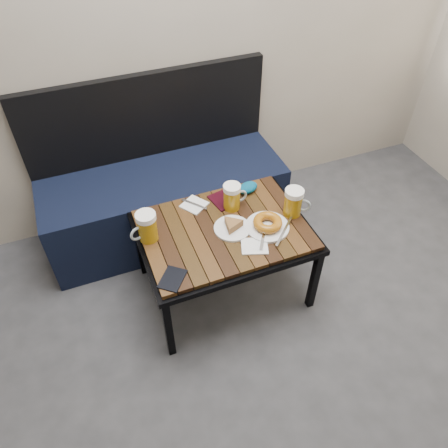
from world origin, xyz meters
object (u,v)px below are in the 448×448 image
object	(u,v)px
plate_pie	(232,226)
passport_navy	(172,279)
bench	(164,196)
beer_mug_right	(294,202)
beer_mug_centre	(232,197)
beer_mug_left	(147,227)
passport_burgundy	(222,201)
cafe_table	(224,234)
knit_pouch	(248,188)
plate_bagel	(268,224)

from	to	relation	value
plate_pie	passport_navy	distance (m)	0.41
bench	beer_mug_right	world-z (taller)	bench
bench	beer_mug_centre	size ratio (longest dim) A/B	9.76
beer_mug_left	passport_burgundy	size ratio (longest dim) A/B	1.09
cafe_table	beer_mug_centre	xyz separation A→B (m)	(0.10, 0.13, 0.12)
knit_pouch	passport_navy	bearing A→B (deg)	-142.00
cafe_table	passport_burgundy	bearing A→B (deg)	71.28
passport_navy	beer_mug_right	bearing A→B (deg)	54.71
beer_mug_right	cafe_table	bearing A→B (deg)	-152.36
passport_burgundy	knit_pouch	bearing A→B (deg)	-3.02
beer_mug_left	passport_navy	bearing A→B (deg)	80.84
plate_pie	plate_bagel	size ratio (longest dim) A/B	0.71
beer_mug_right	passport_burgundy	world-z (taller)	beer_mug_right
beer_mug_left	plate_pie	world-z (taller)	beer_mug_left
beer_mug_right	passport_burgundy	size ratio (longest dim) A/B	1.06
plate_bagel	knit_pouch	bearing A→B (deg)	85.42
beer_mug_centre	beer_mug_left	bearing A→B (deg)	-176.71
beer_mug_centre	beer_mug_right	xyz separation A→B (m)	(0.27, -0.16, 0.00)
passport_burgundy	beer_mug_right	bearing A→B (deg)	-48.11
passport_navy	passport_burgundy	distance (m)	0.57
beer_mug_centre	passport_burgundy	bearing A→B (deg)	111.60
plate_pie	passport_burgundy	distance (m)	0.22
knit_pouch	beer_mug_right	bearing A→B (deg)	-60.00
plate_pie	beer_mug_centre	bearing A→B (deg)	67.88
cafe_table	knit_pouch	distance (m)	0.32
plate_pie	knit_pouch	distance (m)	0.30
beer_mug_left	passport_burgundy	distance (m)	0.45
passport_navy	passport_burgundy	bearing A→B (deg)	85.52
cafe_table	passport_burgundy	world-z (taller)	passport_burgundy
passport_navy	knit_pouch	bearing A→B (deg)	77.61
plate_bagel	passport_burgundy	bearing A→B (deg)	116.41
plate_pie	bench	bearing A→B (deg)	108.05
bench	cafe_table	size ratio (longest dim) A/B	1.67
beer_mug_left	passport_navy	distance (m)	0.29
bench	beer_mug_centre	distance (m)	0.59
cafe_table	passport_burgundy	size ratio (longest dim) A/B	5.91
plate_pie	plate_bagel	distance (m)	0.17
cafe_table	beer_mug_right	world-z (taller)	beer_mug_right
cafe_table	beer_mug_right	bearing A→B (deg)	-4.41
plate_bagel	beer_mug_left	bearing A→B (deg)	165.44
bench	cafe_table	distance (m)	0.62
beer_mug_left	plate_bagel	distance (m)	0.58
beer_mug_centre	passport_navy	bearing A→B (deg)	-145.16
bench	plate_pie	distance (m)	0.67
bench	knit_pouch	size ratio (longest dim) A/B	12.10
passport_burgundy	knit_pouch	size ratio (longest dim) A/B	1.23
bench	beer_mug_right	size ratio (longest dim) A/B	9.26
beer_mug_left	passport_burgundy	xyz separation A→B (m)	(0.43, 0.12, -0.07)
bench	plate_pie	world-z (taller)	bench
bench	plate_bagel	size ratio (longest dim) A/B	5.47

